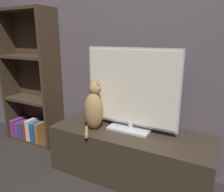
% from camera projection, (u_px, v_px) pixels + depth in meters
% --- Properties ---
extents(wall_back, '(4.80, 0.05, 2.60)m').
position_uv_depth(wall_back, '(145.00, 25.00, 1.86)').
color(wall_back, '#564C51').
rests_on(wall_back, ground_plane).
extents(tv_stand, '(1.37, 0.49, 0.42)m').
position_uv_depth(tv_stand, '(129.00, 154.00, 1.90)').
color(tv_stand, '#33281E').
rests_on(tv_stand, ground_plane).
extents(tv, '(0.81, 0.22, 0.70)m').
position_uv_depth(tv, '(131.00, 91.00, 1.82)').
color(tv, '#B7B7BC').
rests_on(tv, tv_stand).
extents(cat, '(0.17, 0.28, 0.44)m').
position_uv_depth(cat, '(94.00, 109.00, 1.87)').
color(cat, '#997547').
rests_on(cat, tv_stand).
extents(bookshelf, '(0.68, 0.28, 1.49)m').
position_uv_depth(bookshelf, '(33.00, 87.00, 2.51)').
color(bookshelf, '#3D2D1E').
rests_on(bookshelf, ground_plane).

